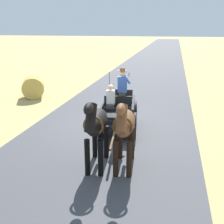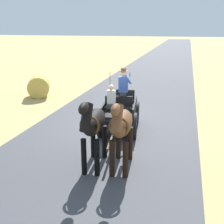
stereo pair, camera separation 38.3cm
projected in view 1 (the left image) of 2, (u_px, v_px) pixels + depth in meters
ground_plane at (113, 127)px, 11.20m from camera, size 200.00×200.00×0.00m
road_surface at (113, 127)px, 11.19m from camera, size 6.57×160.00×0.01m
horse_drawn_carriage at (119, 111)px, 10.61m from camera, size 1.69×4.51×2.50m
horse_near_side at (124, 126)px, 7.55m from camera, size 0.68×2.14×2.21m
horse_off_side at (96, 125)px, 7.62m from camera, size 0.71×2.14×2.21m
hay_bale at (33, 87)px, 15.63m from camera, size 1.56×1.51×1.20m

